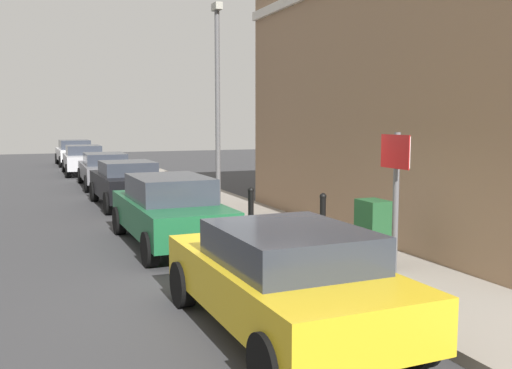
% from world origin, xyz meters
% --- Properties ---
extents(ground, '(80.00, 80.00, 0.00)m').
position_xyz_m(ground, '(0.00, 0.00, 0.00)').
color(ground, '#38383A').
extents(sidewalk, '(2.30, 30.00, 0.15)m').
position_xyz_m(sidewalk, '(2.05, 6.00, 0.07)').
color(sidewalk, gray).
rests_on(sidewalk, ground).
extents(corner_building, '(7.86, 10.18, 8.79)m').
position_xyz_m(corner_building, '(7.08, 3.09, 4.40)').
color(corner_building, '#937256').
rests_on(corner_building, ground).
extents(car_yellow, '(1.98, 4.02, 1.35)m').
position_xyz_m(car_yellow, '(-0.44, -1.60, 0.72)').
color(car_yellow, gold).
rests_on(car_yellow, ground).
extents(car_green, '(1.82, 4.28, 1.46)m').
position_xyz_m(car_green, '(-0.54, 3.78, 0.76)').
color(car_green, '#195933').
rests_on(car_green, ground).
extents(car_black, '(1.90, 3.97, 1.37)m').
position_xyz_m(car_black, '(-0.41, 9.63, 0.73)').
color(car_black, black).
rests_on(car_black, ground).
extents(car_grey, '(1.90, 4.51, 1.34)m').
position_xyz_m(car_grey, '(-0.37, 15.08, 0.71)').
color(car_grey, slate).
rests_on(car_grey, ground).
extents(car_silver, '(1.97, 4.32, 1.41)m').
position_xyz_m(car_silver, '(-0.59, 20.87, 0.74)').
color(car_silver, '#B7B7BC').
rests_on(car_silver, ground).
extents(car_white, '(2.01, 4.13, 1.48)m').
position_xyz_m(car_white, '(-0.52, 26.90, 0.77)').
color(car_white, silver).
rests_on(car_white, ground).
extents(utility_cabinet, '(0.46, 0.61, 1.15)m').
position_xyz_m(utility_cabinet, '(1.99, 0.12, 0.68)').
color(utility_cabinet, '#1E4C28').
rests_on(utility_cabinet, sidewalk).
extents(bollard_near_cabinet, '(0.14, 0.14, 1.04)m').
position_xyz_m(bollard_near_cabinet, '(2.09, 2.00, 0.70)').
color(bollard_near_cabinet, black).
rests_on(bollard_near_cabinet, sidewalk).
extents(bollard_far_kerb, '(0.14, 0.14, 1.04)m').
position_xyz_m(bollard_far_kerb, '(1.15, 3.46, 0.70)').
color(bollard_far_kerb, black).
rests_on(bollard_far_kerb, sidewalk).
extents(street_sign, '(0.08, 0.60, 2.30)m').
position_xyz_m(street_sign, '(1.18, -1.57, 1.66)').
color(street_sign, '#59595B').
rests_on(street_sign, sidewalk).
extents(lamppost, '(0.20, 0.44, 5.72)m').
position_xyz_m(lamppost, '(1.88, 7.80, 3.30)').
color(lamppost, '#59595B').
rests_on(lamppost, sidewalk).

